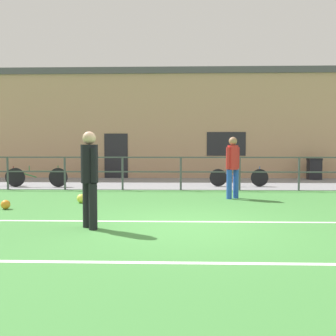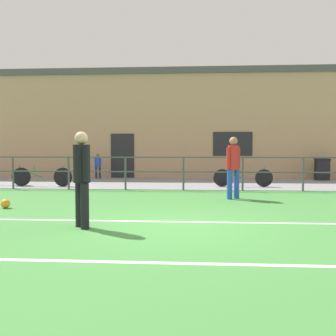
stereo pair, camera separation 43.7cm
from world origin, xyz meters
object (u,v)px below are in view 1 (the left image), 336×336
Objects in this scene: player_goalkeeper at (90,174)px; soccer_ball_match at (6,205)px; soccer_ball_spare at (81,199)px; spectator_child at (91,165)px; bicycle_parked_0 at (239,177)px; bicycle_parked_2 at (37,177)px; trash_bin_0 at (314,169)px; player_winger at (233,164)px.

soccer_ball_match is at bearing 12.22° from player_goalkeeper.
spectator_child is at bearing 100.82° from soccer_ball_spare.
bicycle_parked_0 is (6.35, 5.38, 0.25)m from soccer_ball_match.
player_goalkeeper reaches higher than bicycle_parked_2.
soccer_ball_match is at bearing -140.10° from trash_bin_0.
bicycle_parked_2 is 2.40× the size of trash_bin_0.
bicycle_parked_0 is (4.79, 4.30, 0.24)m from soccer_ball_spare.
trash_bin_0 is (7.64, 10.62, -0.51)m from player_goalkeeper.
soccer_ball_spare is (-4.13, -1.02, -0.89)m from player_winger.
soccer_ball_match is at bearing -145.18° from soccer_ball_spare.
soccer_ball_match is at bearing 85.72° from spectator_child.
soccer_ball_spare is 7.67m from spectator_child.
bicycle_parked_2 is 11.79m from trash_bin_0.
player_winger is at bearing 13.90° from soccer_ball_spare.
player_goalkeeper is at bearing -125.72° from trash_bin_0.
player_goalkeeper is 8.00m from bicycle_parked_2.
trash_bin_0 reaches higher than soccer_ball_spare.
soccer_ball_spare is at bearing -138.11° from bicycle_parked_0.
bicycle_parked_0 is at bearing 149.26° from spectator_child.
spectator_child reaches higher than soccer_ball_spare.
player_winger is 8.56m from spectator_child.
player_winger reaches higher than spectator_child.
spectator_child is 10.05m from trash_bin_0.
soccer_ball_match is 8.33m from bicycle_parked_0.
player_goalkeeper is at bearing 17.13° from player_winger.
spectator_child is at bearing 179.50° from trash_bin_0.
player_winger is 4.35m from soccer_ball_spare.
soccer_ball_match is (-2.53, 2.12, -0.90)m from player_goalkeeper.
player_goalkeeper is 1.00× the size of player_winger.
soccer_ball_match is 0.10× the size of bicycle_parked_0.
player_goalkeeper reaches higher than soccer_ball_match.
player_winger is (3.16, 4.22, -0.00)m from player_goalkeeper.
player_goalkeeper is 3.42m from soccer_ball_match.
player_winger reaches higher than trash_bin_0.
player_goalkeeper reaches higher than trash_bin_0.
bicycle_parked_0 is (6.23, -3.21, -0.31)m from spectator_child.
player_goalkeeper is 1.55× the size of spectator_child.
player_goalkeeper is at bearing -73.04° from soccer_ball_spare.
trash_bin_0 is at bearing -161.12° from player_winger.
trash_bin_0 is (10.05, -0.09, -0.17)m from spectator_child.
bicycle_parked_0 is at bearing 40.29° from soccer_ball_match.
bicycle_parked_0 is at bearing -64.78° from player_goalkeeper.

